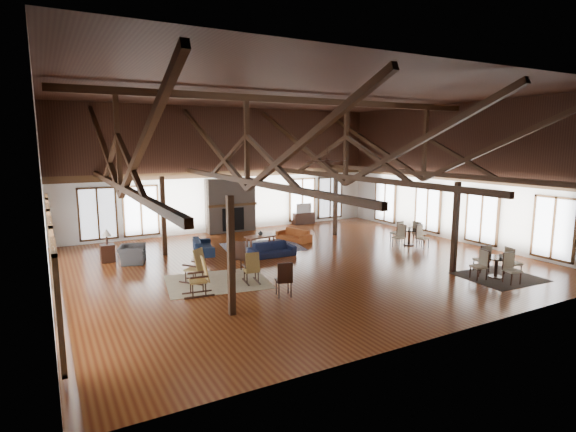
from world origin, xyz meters
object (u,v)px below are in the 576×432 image
sofa_navy_front (272,250)px  coffee_table (260,237)px  cafe_table_far (409,234)px  sofa_orange (294,235)px  cafe_table_near (496,263)px  sofa_navy_left (203,246)px  armchair (132,254)px  tv_console (303,218)px

sofa_navy_front → coffee_table: 1.69m
sofa_navy_front → cafe_table_far: bearing=-9.1°
coffee_table → sofa_orange: bearing=5.2°
sofa_navy_front → cafe_table_near: cafe_table_near is taller
sofa_navy_left → cafe_table_far: size_ratio=1.01×
sofa_orange → cafe_table_near: size_ratio=0.94×
armchair → tv_console: 10.29m
sofa_navy_left → tv_console: size_ratio=1.54×
sofa_navy_front → armchair: bearing=163.7°
cafe_table_near → cafe_table_far: bearing=79.9°
armchair → cafe_table_far: bearing=-85.9°
coffee_table → cafe_table_near: size_ratio=0.71×
coffee_table → tv_console: (4.35, 3.79, -0.12)m
sofa_navy_left → tv_console: (6.77, 3.62, 0.03)m
sofa_orange → coffee_table: bearing=-92.0°
sofa_orange → armchair: bearing=-100.4°
cafe_table_far → armchair: bearing=166.2°
coffee_table → tv_console: size_ratio=1.09×
sofa_navy_left → cafe_table_far: cafe_table_far is taller
coffee_table → cafe_table_near: (4.83, -7.60, 0.05)m
sofa_navy_front → sofa_navy_left: size_ratio=0.96×
cafe_table_far → sofa_orange: bearing=140.5°
cafe_table_near → tv_console: bearing=92.4°
sofa_orange → cafe_table_far: cafe_table_far is taller
coffee_table → armchair: armchair is taller
armchair → sofa_navy_left: bearing=-66.5°
cafe_table_near → cafe_table_far: (0.86, 4.83, 0.00)m
armchair → sofa_navy_front: bearing=-89.8°
sofa_navy_left → cafe_table_near: (7.25, -7.78, 0.20)m
coffee_table → tv_console: tv_console is taller
sofa_orange → armchair: (-7.01, -0.50, 0.07)m
cafe_table_near → cafe_table_far: cafe_table_far is taller
sofa_navy_left → cafe_table_far: (8.11, -2.94, 0.20)m
armchair → sofa_orange: bearing=-68.0°
coffee_table → cafe_table_far: 6.33m
sofa_orange → cafe_table_near: (3.00, -8.01, 0.22)m
cafe_table_far → tv_console: bearing=101.5°
sofa_navy_left → armchair: size_ratio=1.86×
sofa_orange → coffee_table: (-1.83, -0.41, 0.17)m
cafe_table_near → tv_console: size_ratio=1.53×
sofa_navy_left → tv_console: 7.67m
coffee_table → cafe_table_near: cafe_table_near is taller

